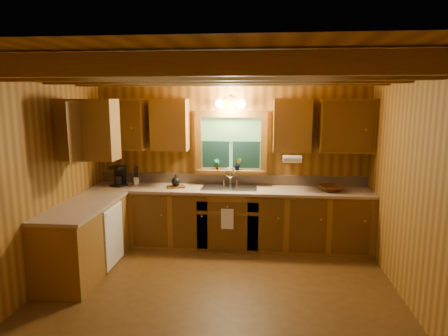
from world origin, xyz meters
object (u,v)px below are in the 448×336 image
wicker_basket (331,188)px  coffee_maker (119,176)px  cutting_board (176,187)px  sink (229,191)px

wicker_basket → coffee_maker: bearing=179.3°
coffee_maker → cutting_board: coffee_maker is taller
coffee_maker → cutting_board: bearing=17.1°
sink → wicker_basket: sink is taller
cutting_board → wicker_basket: 2.31m
sink → cutting_board: 0.82m
sink → cutting_board: (-0.81, -0.03, 0.06)m
sink → coffee_maker: 1.72m
sink → cutting_board: size_ratio=3.22×
cutting_board → wicker_basket: (2.31, -0.00, 0.03)m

